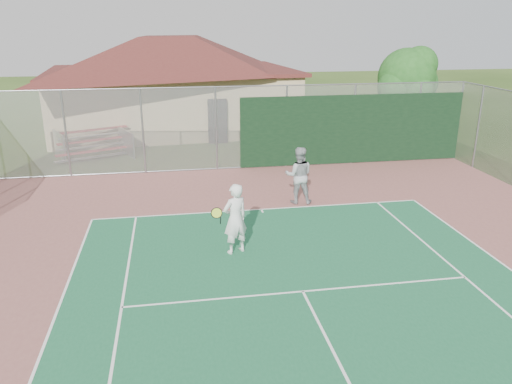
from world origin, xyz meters
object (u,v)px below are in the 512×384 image
at_px(tree, 408,79).
at_px(player_grey_back, 299,176).
at_px(clubhouse, 172,74).
at_px(bleachers, 93,143).
at_px(player_white_front, 235,219).

relative_size(tree, player_grey_back, 2.47).
bearing_deg(clubhouse, bleachers, -126.94).
bearing_deg(bleachers, tree, -20.71).
bearing_deg(player_grey_back, player_white_front, 65.56).
bearing_deg(player_white_front, bleachers, -89.61).
bearing_deg(clubhouse, player_grey_back, -78.65).
xyz_separation_m(clubhouse, tree, (12.07, -5.18, 0.03)).
distance_m(clubhouse, player_grey_back, 14.71).
relative_size(tree, player_white_front, 2.49).
bearing_deg(player_white_front, player_grey_back, -150.71).
distance_m(tree, player_white_front, 16.49).
xyz_separation_m(bleachers, tree, (15.90, 0.93, 2.57)).
distance_m(player_white_front, player_grey_back, 4.48).
bearing_deg(tree, player_grey_back, -132.32).
distance_m(tree, player_grey_back, 12.09).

